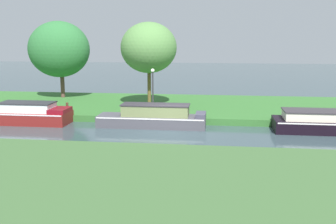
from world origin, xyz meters
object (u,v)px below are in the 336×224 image
maroon_narrowboat (29,114)px  mooring_post_near (67,108)px  slate_barge (154,117)px  lamp_post (153,85)px  willow_tree_centre (149,48)px  willow_tree_left (59,49)px

maroon_narrowboat → mooring_post_near: bearing=30.4°
slate_barge → lamp_post: (-0.43, 2.36, 1.62)m
maroon_narrowboat → lamp_post: bearing=18.0°
maroon_narrowboat → mooring_post_near: (1.99, 1.17, 0.20)m
maroon_narrowboat → willow_tree_centre: (6.61, 4.65, 3.89)m
willow_tree_centre → mooring_post_near: willow_tree_centre is taller
maroon_narrowboat → willow_tree_centre: bearing=35.2°
willow_tree_left → slate_barge: bearing=-41.3°
maroon_narrowboat → mooring_post_near: maroon_narrowboat is taller
lamp_post → mooring_post_near: 5.57m
willow_tree_centre → lamp_post: 3.29m
lamp_post → maroon_narrowboat: bearing=-162.0°
willow_tree_left → mooring_post_near: size_ratio=8.17×
willow_tree_left → willow_tree_centre: (7.63, -3.00, 0.23)m
willow_tree_centre → slate_barge: bearing=-77.0°
slate_barge → willow_tree_centre: 6.16m
lamp_post → mooring_post_near: bearing=-167.2°
willow_tree_centre → lamp_post: size_ratio=2.06×
willow_tree_left → mooring_post_near: 7.94m
mooring_post_near → willow_tree_left: bearing=115.0°
willow_tree_left → mooring_post_near: bearing=-65.0°
slate_barge → willow_tree_centre: size_ratio=1.09×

